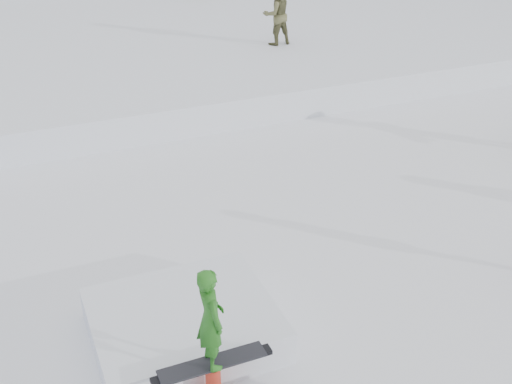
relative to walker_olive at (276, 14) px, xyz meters
name	(u,v)px	position (x,y,z in m)	size (l,w,h in m)	color
ground	(276,318)	(-5.03, -11.17, -1.73)	(120.00, 120.00, 0.00)	white
snow_midrise	(90,35)	(-5.03, 4.83, -1.33)	(50.00, 18.00, 0.80)	white
walker_olive	(276,14)	(0.00, 0.00, 0.00)	(0.90, 0.70, 1.86)	brown
jib_rail_feature	(199,355)	(-6.48, -11.80, -1.43)	(2.60, 4.40, 2.11)	white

